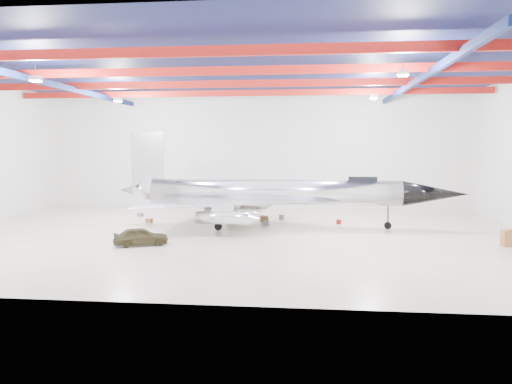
# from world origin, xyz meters

# --- Properties ---
(floor) EXTENTS (40.00, 40.00, 0.00)m
(floor) POSITION_xyz_m (0.00, 0.00, 0.00)
(floor) COLOR beige
(floor) RESTS_ON ground
(wall_back) EXTENTS (40.00, 0.00, 40.00)m
(wall_back) POSITION_xyz_m (0.00, 15.00, 5.50)
(wall_back) COLOR silver
(wall_back) RESTS_ON floor
(ceiling) EXTENTS (40.00, 40.00, 0.00)m
(ceiling) POSITION_xyz_m (0.00, 0.00, 11.00)
(ceiling) COLOR #0A0F38
(ceiling) RESTS_ON wall_back
(ceiling_structure) EXTENTS (39.50, 29.50, 1.08)m
(ceiling_structure) POSITION_xyz_m (0.00, 0.00, 10.32)
(ceiling_structure) COLOR maroon
(ceiling_structure) RESTS_ON ceiling
(jet_aircraft) EXTENTS (25.90, 15.26, 7.06)m
(jet_aircraft) POSITION_xyz_m (2.55, 3.96, 2.32)
(jet_aircraft) COLOR silver
(jet_aircraft) RESTS_ON floor
(jeep) EXTENTS (3.48, 2.49, 1.10)m
(jeep) POSITION_xyz_m (-4.76, -4.21, 0.55)
(jeep) COLOR #36311B
(jeep) RESTS_ON floor
(desk) EXTENTS (1.15, 0.68, 1.00)m
(desk) POSITION_xyz_m (17.21, -2.10, 0.50)
(desk) COLOR brown
(desk) RESTS_ON floor
(crate_ply) EXTENTS (0.53, 0.45, 0.33)m
(crate_ply) POSITION_xyz_m (-7.22, 4.77, 0.17)
(crate_ply) COLOR olive
(crate_ply) RESTS_ON floor
(toolbox_red) EXTENTS (0.56, 0.51, 0.32)m
(toolbox_red) POSITION_xyz_m (-0.43, 6.63, 0.16)
(toolbox_red) COLOR #9F0F10
(toolbox_red) RESTS_ON floor
(engine_drum) EXTENTS (0.55, 0.55, 0.37)m
(engine_drum) POSITION_xyz_m (2.06, 4.23, 0.19)
(engine_drum) COLOR #59595B
(engine_drum) RESTS_ON floor
(crate_small) EXTENTS (0.48, 0.42, 0.30)m
(crate_small) POSITION_xyz_m (-9.10, 8.16, 0.15)
(crate_small) COLOR #59595B
(crate_small) RESTS_ON floor
(tool_chest) EXTENTS (0.48, 0.48, 0.35)m
(tool_chest) POSITION_xyz_m (7.51, 5.62, 0.18)
(tool_chest) COLOR #9F0F10
(tool_chest) RESTS_ON floor
(oil_barrel) EXTENTS (0.69, 0.60, 0.43)m
(oil_barrel) POSITION_xyz_m (1.69, 6.48, 0.21)
(oil_barrel) COLOR olive
(oil_barrel) RESTS_ON floor
(spares_box) EXTENTS (0.59, 0.59, 0.41)m
(spares_box) POSITION_xyz_m (3.00, 7.70, 0.20)
(spares_box) COLOR #59595B
(spares_box) RESTS_ON floor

